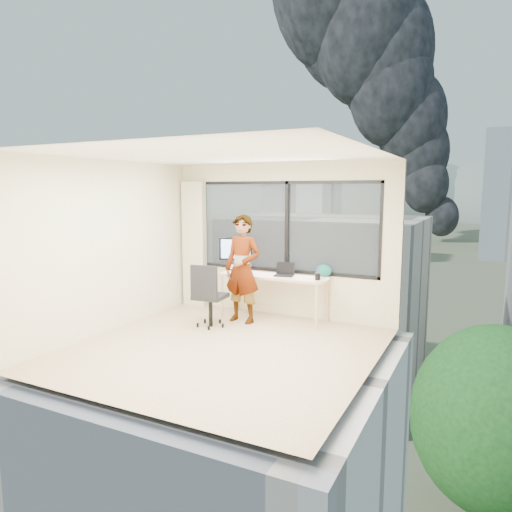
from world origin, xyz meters
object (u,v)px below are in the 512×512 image
Objects in this scene: monitor at (236,254)px; game_console at (241,267)px; chair at (210,294)px; handbag at (324,271)px; laptop at (284,270)px; person at (243,269)px; desk at (274,297)px.

game_console is (0.06, 0.08, -0.25)m from monitor.
chair is 3.95× the size of handbag.
handbag reaches higher than laptop.
person is 0.68m from laptop.
desk is 0.51m from laptop.
laptop is at bearing -30.76° from monitor.
game_console is at bearing 162.98° from desk.
laptop is (0.90, 0.83, 0.33)m from chair.
handbag is (0.61, 0.23, 0.00)m from laptop.
handbag is at bearing -11.64° from game_console.
game_console is at bearing 86.39° from chair.
desk is 1.05m from monitor.
person is (-0.38, -0.39, 0.50)m from desk.
chair is 0.59× the size of person.
person is (0.33, 0.46, 0.36)m from chair.
chair is at bearing -129.84° from desk.
chair is 1.88m from handbag.
game_console reaches higher than desk.
chair reaches higher than laptop.
laptop is (0.57, 0.37, -0.03)m from person.
game_console is 0.96m from laptop.
desk is 5.42× the size of game_console.
person reaches higher than monitor.
monitor is at bearing 170.53° from handbag.
laptop is 0.65m from handbag.
game_console is (-0.36, 0.62, -0.09)m from person.
person is 3.02× the size of monitor.
laptop is at bearing 37.59° from chair.
chair is at bearing -99.68° from game_console.
desk is at bearing 45.02° from chair.
desk is 0.74m from person.
monitor is 1.79× the size of laptop.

